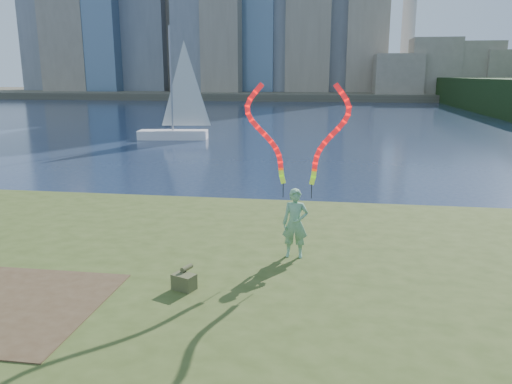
# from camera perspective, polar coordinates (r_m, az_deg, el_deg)

# --- Properties ---
(ground) EXTENTS (320.00, 320.00, 0.00)m
(ground) POSITION_cam_1_polar(r_m,az_deg,el_deg) (11.41, -7.77, -10.06)
(ground) COLOR #1B2944
(ground) RESTS_ON ground
(grassy_knoll) EXTENTS (20.00, 18.00, 0.80)m
(grassy_knoll) POSITION_cam_1_polar(r_m,az_deg,el_deg) (9.30, -11.90, -13.59)
(grassy_knoll) COLOR #3B4B1A
(grassy_knoll) RESTS_ON ground
(dirt_patch) EXTENTS (3.20, 3.00, 0.02)m
(dirt_patch) POSITION_cam_1_polar(r_m,az_deg,el_deg) (9.38, -27.02, -11.42)
(dirt_patch) COLOR #47331E
(dirt_patch) RESTS_ON grassy_knoll
(far_shore) EXTENTS (320.00, 40.00, 1.20)m
(far_shore) POSITION_cam_1_polar(r_m,az_deg,el_deg) (105.14, 7.13, 11.07)
(far_shore) COLOR #4B4637
(far_shore) RESTS_ON ground
(woman_with_ribbons) EXTENTS (1.98, 0.36, 3.85)m
(woman_with_ribbons) POSITION_cam_1_polar(r_m,az_deg,el_deg) (10.12, 4.64, 0.43)
(woman_with_ribbons) COLOR #176E25
(woman_with_ribbons) RESTS_ON grassy_knoll
(canvas_bag) EXTENTS (0.46, 0.52, 0.37)m
(canvas_bag) POSITION_cam_1_polar(r_m,az_deg,el_deg) (9.02, -8.20, -10.01)
(canvas_bag) COLOR #4B532E
(canvas_bag) RESTS_ON grassy_knoll
(sailboat) EXTENTS (5.19, 2.18, 7.78)m
(sailboat) POSITION_cam_1_polar(r_m,az_deg,el_deg) (36.02, -9.10, 8.10)
(sailboat) COLOR white
(sailboat) RESTS_ON ground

